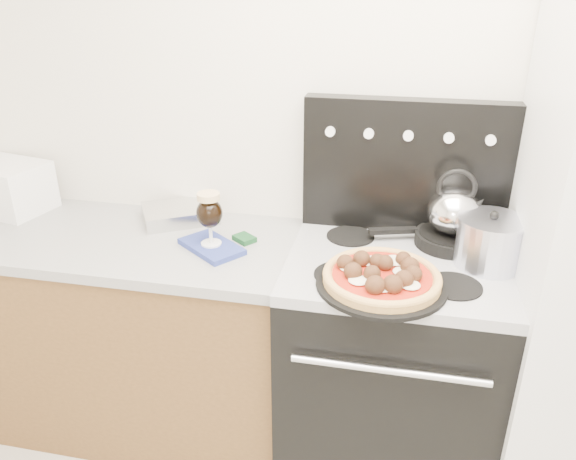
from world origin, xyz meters
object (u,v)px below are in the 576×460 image
(beer_glass, at_px, (210,219))
(stock_pot, at_px, (490,243))
(oven_mitt, at_px, (212,247))
(tea_kettle, at_px, (454,207))
(toaster_oven, at_px, (7,187))
(skillet, at_px, (450,239))
(stove_body, at_px, (387,370))
(base_cabinet, at_px, (125,334))
(pizza_pan, at_px, (381,284))
(pizza, at_px, (382,275))

(beer_glass, relative_size, stock_pot, 0.92)
(oven_mitt, relative_size, tea_kettle, 1.19)
(toaster_oven, height_order, skillet, toaster_oven)
(stove_body, relative_size, stock_pot, 3.97)
(base_cabinet, height_order, beer_glass, beer_glass)
(skillet, bearing_deg, base_cabinet, -174.15)
(stove_body, distance_m, skillet, 0.56)
(base_cabinet, height_order, skillet, skillet)
(stove_body, height_order, oven_mitt, oven_mitt)
(toaster_oven, bearing_deg, oven_mitt, 1.29)
(base_cabinet, relative_size, stock_pot, 6.53)
(pizza_pan, height_order, tea_kettle, tea_kettle)
(stove_body, xyz_separation_m, oven_mitt, (-0.67, -0.02, 0.47))
(oven_mitt, height_order, stock_pot, stock_pot)
(stock_pot, bearing_deg, oven_mitt, -177.41)
(stove_body, xyz_separation_m, beer_glass, (-0.67, -0.02, 0.58))
(pizza_pan, bearing_deg, skillet, 56.60)
(stock_pot, bearing_deg, pizza, -147.91)
(beer_glass, distance_m, pizza_pan, 0.66)
(skillet, relative_size, stock_pot, 1.14)
(base_cabinet, distance_m, toaster_oven, 0.80)
(base_cabinet, bearing_deg, toaster_oven, 164.70)
(base_cabinet, xyz_separation_m, beer_glass, (0.43, -0.04, 0.59))
(stove_body, height_order, beer_glass, beer_glass)
(base_cabinet, bearing_deg, beer_glass, -5.61)
(stove_body, distance_m, stock_pot, 0.64)
(skillet, distance_m, tea_kettle, 0.13)
(stock_pot, bearing_deg, stove_body, -174.89)
(toaster_oven, height_order, pizza_pan, toaster_oven)
(beer_glass, bearing_deg, pizza_pan, -15.34)
(beer_glass, bearing_deg, stock_pot, 2.59)
(pizza_pan, relative_size, tea_kettle, 2.03)
(stove_body, distance_m, tea_kettle, 0.67)
(beer_glass, distance_m, tea_kettle, 0.87)
(toaster_oven, height_order, tea_kettle, tea_kettle)
(pizza, xyz_separation_m, skillet, (0.23, 0.35, -0.02))
(tea_kettle, bearing_deg, skillet, 0.00)
(toaster_oven, relative_size, oven_mitt, 1.32)
(pizza, distance_m, stock_pot, 0.41)
(stove_body, bearing_deg, pizza_pan, -103.84)
(skillet, xyz_separation_m, stock_pot, (0.12, -0.13, 0.06))
(pizza, relative_size, tea_kettle, 1.81)
(pizza_pan, height_order, stock_pot, stock_pot)
(base_cabinet, xyz_separation_m, skillet, (1.29, 0.13, 0.51))
(oven_mitt, distance_m, skillet, 0.87)
(pizza, relative_size, stock_pot, 1.68)
(stove_body, relative_size, tea_kettle, 4.28)
(oven_mitt, distance_m, pizza, 0.65)
(pizza, relative_size, skillet, 1.47)
(oven_mitt, relative_size, pizza, 0.66)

